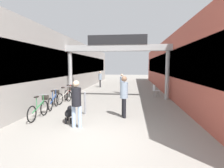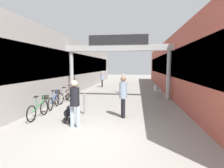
% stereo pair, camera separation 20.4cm
% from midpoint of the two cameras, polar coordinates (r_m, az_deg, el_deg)
% --- Properties ---
extents(ground_plane, '(80.00, 80.00, 0.00)m').
position_cam_midpoint_polar(ground_plane, '(5.65, -4.66, -17.33)').
color(ground_plane, gray).
extents(storefront_left, '(3.00, 26.00, 4.33)m').
position_cam_midpoint_polar(storefront_left, '(17.24, -13.25, 5.54)').
color(storefront_left, '#9E9993').
rests_on(storefront_left, ground_plane).
extents(storefront_right, '(3.00, 26.00, 4.33)m').
position_cam_midpoint_polar(storefront_right, '(16.54, 21.93, 5.26)').
color(storefront_right, '#B25142').
rests_on(storefront_right, ground_plane).
extents(arcade_sign_gateway, '(7.40, 0.47, 4.28)m').
position_cam_midpoint_polar(arcade_sign_gateway, '(11.99, 2.54, 9.89)').
color(arcade_sign_gateway, '#B2B2B2').
rests_on(arcade_sign_gateway, ground_plane).
extents(pedestrian_with_dog, '(0.39, 0.37, 1.72)m').
position_cam_midpoint_polar(pedestrian_with_dog, '(6.42, -11.17, -5.39)').
color(pedestrian_with_dog, '#A5BFE0').
rests_on(pedestrian_with_dog, ground_plane).
extents(pedestrian_companion, '(0.42, 0.42, 1.80)m').
position_cam_midpoint_polar(pedestrian_companion, '(7.55, 4.44, -3.17)').
color(pedestrian_companion, black).
rests_on(pedestrian_companion, ground_plane).
extents(pedestrian_carrying_crate, '(0.48, 0.48, 1.59)m').
position_cam_midpoint_polar(pedestrian_carrying_crate, '(14.21, 4.16, 0.54)').
color(pedestrian_carrying_crate, navy).
rests_on(pedestrian_carrying_crate, ground_plane).
extents(pedestrian_elderly_walking, '(0.39, 0.40, 1.67)m').
position_cam_midpoint_polar(pedestrian_elderly_walking, '(18.52, -2.92, 1.95)').
color(pedestrian_elderly_walking, black).
rests_on(pedestrian_elderly_walking, ground_plane).
extents(dog_on_leash, '(0.45, 0.84, 0.60)m').
position_cam_midpoint_polar(dog_on_leash, '(7.30, -13.28, -8.95)').
color(dog_on_leash, black).
rests_on(dog_on_leash, ground_plane).
extents(bicycle_green_nearest, '(0.46, 1.69, 0.98)m').
position_cam_midpoint_polar(bicycle_green_nearest, '(8.20, -21.93, -7.15)').
color(bicycle_green_nearest, black).
rests_on(bicycle_green_nearest, ground_plane).
extents(bicycle_blue_second, '(0.46, 1.68, 0.98)m').
position_cam_midpoint_polar(bicycle_blue_second, '(9.81, -17.69, -4.91)').
color(bicycle_blue_second, black).
rests_on(bicycle_blue_second, ground_plane).
extents(bicycle_silver_third, '(0.48, 1.67, 0.98)m').
position_cam_midpoint_polar(bicycle_silver_third, '(11.05, -14.22, -3.61)').
color(bicycle_silver_third, black).
rests_on(bicycle_silver_third, ground_plane).
extents(bicycle_red_farthest, '(0.46, 1.69, 0.98)m').
position_cam_midpoint_polar(bicycle_red_farthest, '(12.31, -13.03, -2.62)').
color(bicycle_red_farthest, black).
rests_on(bicycle_red_farthest, ground_plane).
extents(bollard_post_metal, '(0.10, 0.10, 1.06)m').
position_cam_midpoint_polar(bollard_post_metal, '(8.19, -8.25, -6.04)').
color(bollard_post_metal, gray).
rests_on(bollard_post_metal, ground_plane).
extents(cafe_chair_aluminium_nearer, '(0.48, 0.48, 0.89)m').
position_cam_midpoint_polar(cafe_chair_aluminium_nearer, '(12.88, 14.80, -1.83)').
color(cafe_chair_aluminium_nearer, gray).
rests_on(cafe_chair_aluminium_nearer, ground_plane).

